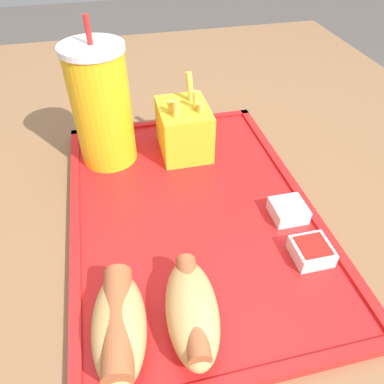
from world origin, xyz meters
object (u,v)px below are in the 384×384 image
Objects in this scene: hot_dog_far at (119,325)px; sauce_cup_mayo at (288,210)px; hot_dog_near at (192,310)px; sauce_cup_ketchup at (312,251)px; fries_carton at (184,129)px; soda_cup at (102,107)px.

sauce_cup_mayo is at bearing -61.91° from hot_dog_far.
hot_dog_near is 0.16m from sauce_cup_ketchup.
fries_carton is (0.29, -0.06, 0.01)m from hot_dog_near.
hot_dog_near is 0.19m from sauce_cup_mayo.
fries_carton is (0.29, -0.12, 0.01)m from hot_dog_far.
hot_dog_far is at bearing 102.97° from sauce_cup_ketchup.
hot_dog_near is (-0.30, -0.06, -0.06)m from soda_cup.
hot_dog_far is at bearing 156.88° from fries_carton.
fries_carton reaches higher than sauce_cup_ketchup.
fries_carton is 0.20m from sauce_cup_mayo.
soda_cup is at bearing -1.78° from hot_dog_far.
hot_dog_near is 0.30m from fries_carton.
soda_cup is 1.76× the size of fries_carton.
hot_dog_near is 1.01× the size of fries_carton.
fries_carton is at bearing -94.11° from soda_cup.
fries_carton is at bearing 21.67° from sauce_cup_ketchup.
sauce_cup_ketchup is (-0.07, 0.00, 0.00)m from sauce_cup_mayo.
sauce_cup_mayo is at bearing -1.72° from sauce_cup_ketchup.
fries_carton reaches higher than sauce_cup_mayo.
soda_cup reaches higher than sauce_cup_mayo.
fries_carton is 2.82× the size of sauce_cup_ketchup.
sauce_cup_mayo is (-0.17, -0.10, -0.03)m from fries_carton.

